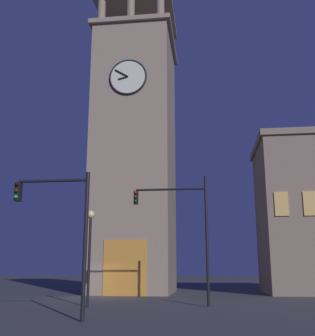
{
  "coord_description": "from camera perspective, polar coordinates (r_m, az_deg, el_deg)",
  "views": [
    {
      "loc": [
        -7.9,
        28.84,
        1.88
      ],
      "look_at": [
        -3.71,
        -5.91,
        10.36
      ],
      "focal_mm": 44.76,
      "sensor_mm": 36.0,
      "label": 1
    }
  ],
  "objects": [
    {
      "name": "ground_plane",
      "position": [
        29.96,
        -8.81,
        -17.06
      ],
      "size": [
        200.0,
        200.0,
        0.0
      ],
      "primitive_type": "plane",
      "color": "#424247"
    },
    {
      "name": "clocktower",
      "position": [
        36.6,
        -3.02,
        1.9
      ],
      "size": [
        6.96,
        8.47,
        27.78
      ],
      "color": "gray",
      "rests_on": "ground_plane"
    },
    {
      "name": "traffic_signal_near",
      "position": [
        16.82,
        -12.83,
        -6.89
      ],
      "size": [
        3.05,
        0.41,
        5.63
      ],
      "color": "black",
      "rests_on": "ground_plane"
    },
    {
      "name": "traffic_signal_mid",
      "position": [
        22.9,
        3.7,
        -7.15
      ],
      "size": [
        4.06,
        0.41,
        6.88
      ],
      "color": "black",
      "rests_on": "ground_plane"
    },
    {
      "name": "street_lamp",
      "position": [
        22.65,
        -9.19,
        -9.42
      ],
      "size": [
        0.44,
        0.44,
        4.95
      ],
      "color": "black",
      "rests_on": "ground_plane"
    }
  ]
}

